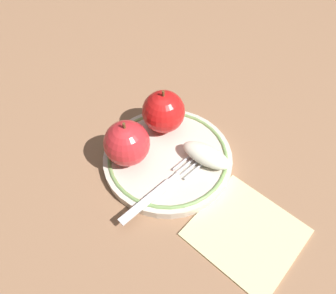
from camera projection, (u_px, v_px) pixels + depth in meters
name	position (u px, v px, depth m)	size (l,w,h in m)	color
ground_plane	(173.00, 159.00, 0.54)	(2.00, 2.00, 0.00)	#8D6548
plate	(168.00, 158.00, 0.53)	(0.21, 0.21, 0.02)	beige
apple_red_whole	(164.00, 112.00, 0.53)	(0.07, 0.07, 0.08)	red
apple_second_whole	(127.00, 143.00, 0.49)	(0.07, 0.07, 0.08)	red
apple_slice_front	(206.00, 155.00, 0.51)	(0.08, 0.04, 0.03)	silver
fork	(164.00, 187.00, 0.48)	(0.08, 0.17, 0.00)	silver
napkin_folded	(246.00, 232.00, 0.46)	(0.14, 0.13, 0.01)	beige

